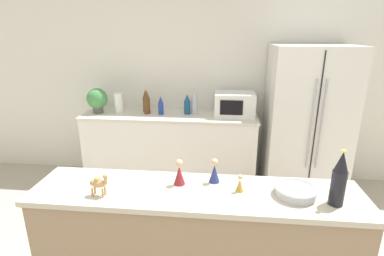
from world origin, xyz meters
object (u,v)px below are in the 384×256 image
back_bottle_4 (145,101)px  wise_man_figurine_crimson (179,174)px  wise_man_figurine_blue (214,172)px  wise_man_figurine_purple (240,184)px  paper_towel_roll (119,103)px  back_bottle_2 (195,101)px  back_bottle_0 (161,106)px  camel_figurine (99,183)px  potted_plant (97,99)px  back_bottle_3 (147,102)px  fruit_bowl (296,191)px  refrigerator (306,123)px  back_bottle_1 (187,104)px  wine_bottle (339,179)px  microwave (235,104)px

back_bottle_4 → wise_man_figurine_crimson: bearing=-69.9°
wise_man_figurine_blue → wise_man_figurine_purple: 0.19m
paper_towel_roll → back_bottle_2: size_ratio=0.76×
back_bottle_0 → camel_figurine: size_ratio=1.58×
potted_plant → wise_man_figurine_blue: 2.34m
back_bottle_3 → fruit_bowl: bearing=-54.3°
back_bottle_0 → back_bottle_2: back_bottle_2 is taller
refrigerator → wise_man_figurine_purple: refrigerator is taller
refrigerator → back_bottle_4: refrigerator is taller
camel_figurine → back_bottle_1: bearing=82.1°
potted_plant → back_bottle_0: bearing=0.5°
back_bottle_3 → back_bottle_4: bearing=113.0°
potted_plant → wise_man_figurine_crimson: bearing=-54.6°
potted_plant → wise_man_figurine_crimson: size_ratio=1.82×
back_bottle_2 → wine_bottle: bearing=-64.1°
back_bottle_2 → fruit_bowl: size_ratio=1.27×
microwave → back_bottle_0: 0.91m
wise_man_figurine_blue → wise_man_figurine_crimson: (-0.22, -0.05, 0.00)m
back_bottle_0 → back_bottle_2: size_ratio=0.73×
refrigerator → potted_plant: (-2.56, 0.04, 0.22)m
fruit_bowl → back_bottle_2: bearing=111.8°
potted_plant → wise_man_figurine_blue: size_ratio=1.91×
back_bottle_0 → back_bottle_1: 0.33m
wise_man_figurine_purple → microwave: bearing=89.1°
back_bottle_2 → wise_man_figurine_blue: bearing=-80.7°
wise_man_figurine_crimson → paper_towel_roll: bearing=119.1°
wine_bottle → refrigerator: bearing=80.0°
potted_plant → wise_man_figurine_blue: (1.52, -1.77, -0.05)m
camel_figurine → wine_bottle: bearing=1.9°
back_bottle_2 → back_bottle_3: (-0.59, -0.06, -0.01)m
paper_towel_roll → fruit_bowl: (1.75, -1.95, -0.04)m
refrigerator → back_bottle_1: refrigerator is taller
microwave → back_bottle_3: back_bottle_3 is taller
refrigerator → paper_towel_roll: bearing=177.9°
refrigerator → back_bottle_4: size_ratio=6.24×
microwave → wine_bottle: (0.51, -2.03, 0.07)m
camel_figurine → wise_man_figurine_crimson: (0.46, 0.19, -0.01)m
back_bottle_2 → wise_man_figurine_purple: (0.46, -1.97, -0.05)m
wise_man_figurine_purple → wise_man_figurine_crimson: bearing=172.0°
camel_figurine → wise_man_figurine_purple: 0.85m
refrigerator → back_bottle_0: refrigerator is taller
back_bottle_4 → camel_figurine: 2.16m
back_bottle_1 → wise_man_figurine_blue: (0.39, -1.83, -0.00)m
wine_bottle → wise_man_figurine_purple: (-0.54, 0.09, -0.11)m
fruit_bowl → camel_figurine: 1.18m
wise_man_figurine_blue → back_bottle_2: bearing=99.3°
back_bottle_1 → camel_figurine: back_bottle_1 is taller
back_bottle_1 → wise_man_figurine_crimson: size_ratio=1.50×
microwave → back_bottle_0: size_ratio=2.05×
fruit_bowl → wise_man_figurine_crimson: bearing=174.2°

